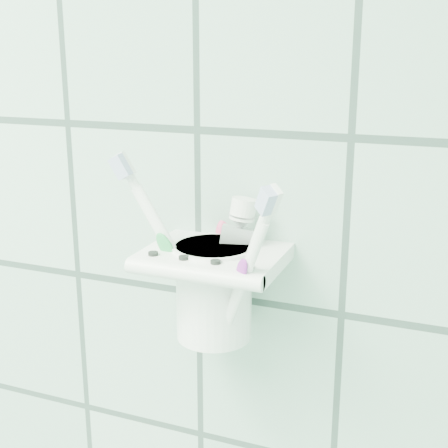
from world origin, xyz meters
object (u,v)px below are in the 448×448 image
at_px(toothbrush_blue, 202,234).
at_px(holder_bracket, 215,259).
at_px(toothbrush_orange, 222,241).
at_px(toothbrush_pink, 218,237).
at_px(toothpaste_tube, 225,254).
at_px(cup, 214,288).

bearing_deg(toothbrush_blue, holder_bracket, -35.56).
xyz_separation_m(holder_bracket, toothbrush_orange, (0.01, -0.01, 0.02)).
relative_size(holder_bracket, toothbrush_orange, 0.71).
distance_m(toothbrush_blue, toothbrush_orange, 0.03).
height_order(holder_bracket, toothbrush_orange, toothbrush_orange).
relative_size(toothbrush_blue, toothbrush_orange, 1.00).
distance_m(toothbrush_pink, toothbrush_blue, 0.03).
bearing_deg(holder_bracket, toothbrush_blue, 157.04).
xyz_separation_m(holder_bracket, toothpaste_tube, (0.01, 0.01, 0.00)).
height_order(toothbrush_blue, toothbrush_orange, toothbrush_orange).
xyz_separation_m(toothbrush_blue, toothbrush_orange, (0.03, -0.02, 0.00)).
bearing_deg(toothbrush_blue, toothpaste_tube, 3.73).
bearing_deg(cup, holder_bracket, -57.65).
relative_size(cup, toothbrush_orange, 0.51).
bearing_deg(cup, toothpaste_tube, 46.90).
height_order(holder_bracket, toothpaste_tube, toothpaste_tube).
relative_size(toothbrush_pink, toothbrush_blue, 1.04).
bearing_deg(toothbrush_orange, toothpaste_tube, 143.76).
height_order(cup, toothpaste_tube, toothpaste_tube).
distance_m(cup, toothbrush_pink, 0.06).
height_order(toothbrush_pink, toothbrush_blue, toothbrush_pink).
bearing_deg(cup, toothbrush_orange, -44.51).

